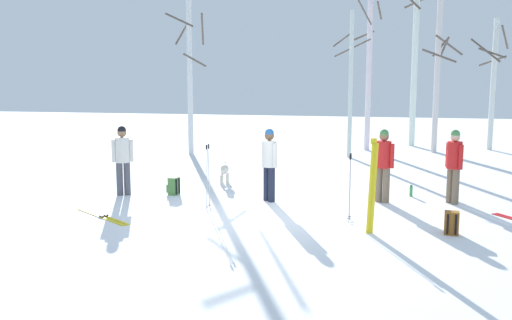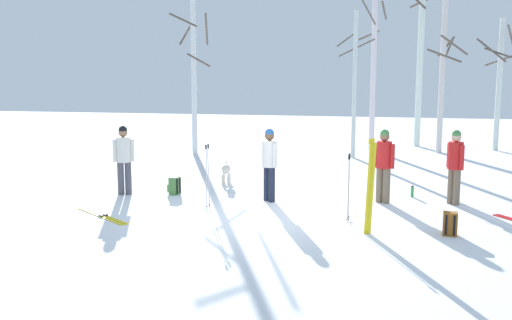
{
  "view_description": "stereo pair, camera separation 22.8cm",
  "coord_description": "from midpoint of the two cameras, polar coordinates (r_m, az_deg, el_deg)",
  "views": [
    {
      "loc": [
        2.4,
        -11.27,
        2.95
      ],
      "look_at": [
        -0.31,
        1.5,
        1.0
      ],
      "focal_mm": 40.09,
      "sensor_mm": 36.0,
      "label": 1
    },
    {
      "loc": [
        2.63,
        -11.22,
        2.95
      ],
      "look_at": [
        -0.31,
        1.5,
        1.0
      ],
      "focal_mm": 40.09,
      "sensor_mm": 36.0,
      "label": 2
    }
  ],
  "objects": [
    {
      "name": "ground_plane",
      "position": [
        11.89,
        0.4,
        -5.87
      ],
      "size": [
        60.0,
        60.0,
        0.0
      ],
      "primitive_type": "plane",
      "color": "white"
    },
    {
      "name": "person_0",
      "position": [
        13.82,
        19.7,
        -0.2
      ],
      "size": [
        0.34,
        0.44,
        1.72
      ],
      "color": "#72604C",
      "rests_on": "ground_plane"
    },
    {
      "name": "person_1",
      "position": [
        13.51,
        13.11,
        -0.11
      ],
      "size": [
        0.48,
        0.34,
        1.72
      ],
      "color": "#72604C",
      "rests_on": "ground_plane"
    },
    {
      "name": "person_2",
      "position": [
        14.42,
        -12.62,
        0.44
      ],
      "size": [
        0.47,
        0.34,
        1.72
      ],
      "color": "#4C4C56",
      "rests_on": "ground_plane"
    },
    {
      "name": "person_3",
      "position": [
        13.33,
        1.83,
        -0.01
      ],
      "size": [
        0.42,
        0.38,
        1.72
      ],
      "color": "#1E2338",
      "rests_on": "ground_plane"
    },
    {
      "name": "dog",
      "position": [
        15.53,
        -2.6,
        -1.02
      ],
      "size": [
        0.34,
        0.89,
        0.57
      ],
      "color": "beige",
      "rests_on": "ground_plane"
    },
    {
      "name": "ski_pair_planted_0",
      "position": [
        10.81,
        11.92,
        -2.65
      ],
      "size": [
        0.19,
        0.08,
        1.8
      ],
      "color": "yellow",
      "rests_on": "ground_plane"
    },
    {
      "name": "ski_pair_lying_0",
      "position": [
        12.49,
        -14.59,
        -5.4
      ],
      "size": [
        1.69,
        1.26,
        0.05
      ],
      "color": "yellow",
      "rests_on": "ground_plane"
    },
    {
      "name": "ski_poles_0",
      "position": [
        11.68,
        9.78,
        -2.54
      ],
      "size": [
        0.07,
        0.27,
        1.38
      ],
      "color": "#B2B2BC",
      "rests_on": "ground_plane"
    },
    {
      "name": "ski_poles_1",
      "position": [
        12.61,
        -4.35,
        -1.47
      ],
      "size": [
        0.07,
        0.26,
        1.45
      ],
      "color": "#B2B2BC",
      "rests_on": "ground_plane"
    },
    {
      "name": "backpack_0",
      "position": [
        11.26,
        19.35,
        -6.05
      ],
      "size": [
        0.28,
        0.3,
        0.44
      ],
      "color": "#99591E",
      "rests_on": "ground_plane"
    },
    {
      "name": "backpack_1",
      "position": [
        14.35,
        -7.7,
        -2.58
      ],
      "size": [
        0.32,
        0.29,
        0.44
      ],
      "color": "#4C7F3F",
      "rests_on": "ground_plane"
    },
    {
      "name": "water_bottle_0",
      "position": [
        14.48,
        15.76,
        -3.05
      ],
      "size": [
        0.07,
        0.07,
        0.28
      ],
      "color": "green",
      "rests_on": "ground_plane"
    },
    {
      "name": "birch_tree_0",
      "position": [
        21.48,
        -5.91,
        8.65
      ],
      "size": [
        1.43,
        1.42,
        5.77
      ],
      "color": "silver",
      "rests_on": "ground_plane"
    },
    {
      "name": "birch_tree_1",
      "position": [
        20.69,
        10.14,
        7.78
      ],
      "size": [
        1.34,
        1.36,
        5.69
      ],
      "color": "silver",
      "rests_on": "ground_plane"
    },
    {
      "name": "birch_tree_2",
      "position": [
        22.86,
        12.0,
        10.25
      ],
      "size": [
        1.5,
        1.32,
        7.23
      ],
      "color": "silver",
      "rests_on": "ground_plane"
    },
    {
      "name": "birch_tree_3",
      "position": [
        24.71,
        16.35,
        10.04
      ],
      "size": [
        1.19,
        1.29,
        7.29
      ],
      "color": "silver",
      "rests_on": "ground_plane"
    },
    {
      "name": "birch_tree_4",
      "position": [
        22.75,
        18.4,
        8.28
      ],
      "size": [
        1.51,
        1.28,
        5.91
      ],
      "color": "silver",
      "rests_on": "ground_plane"
    },
    {
      "name": "birch_tree_5",
      "position": [
        24.31,
        23.34,
        7.2
      ],
      "size": [
        1.48,
        1.5,
        5.12
      ],
      "color": "silver",
      "rests_on": "ground_plane"
    }
  ]
}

